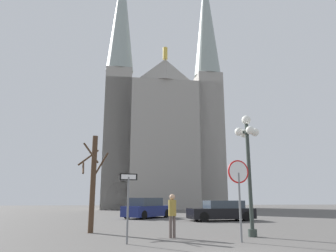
% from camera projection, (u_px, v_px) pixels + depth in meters
% --- Properties ---
extents(cathedral, '(17.19, 11.87, 38.48)m').
position_uv_depth(cathedral, '(162.00, 130.00, 47.90)').
color(cathedral, gray).
rests_on(cathedral, ground).
extents(stop_sign, '(0.85, 0.22, 2.94)m').
position_uv_depth(stop_sign, '(239.00, 183.00, 11.71)').
color(stop_sign, slate).
rests_on(stop_sign, ground).
extents(one_way_arrow_sign, '(0.63, 0.17, 2.40)m').
position_uv_depth(one_way_arrow_sign, '(128.00, 199.00, 11.13)').
color(one_way_arrow_sign, slate).
rests_on(one_way_arrow_sign, ground).
extents(street_lamp, '(1.09, 1.09, 5.10)m').
position_uv_depth(street_lamp, '(248.00, 153.00, 13.59)').
color(street_lamp, '#2D3833').
rests_on(street_lamp, ground).
extents(bare_tree, '(1.46, 1.36, 4.46)m').
position_uv_depth(bare_tree, '(93.00, 180.00, 14.77)').
color(bare_tree, '#473323').
rests_on(bare_tree, ground).
extents(parked_car_near_navy, '(4.16, 4.33, 1.54)m').
position_uv_depth(parked_car_near_navy, '(147.00, 209.00, 24.57)').
color(parked_car_near_navy, navy).
rests_on(parked_car_near_navy, ground).
extents(parked_car_far_black, '(4.64, 2.28, 1.36)m').
position_uv_depth(parked_car_far_black, '(222.00, 211.00, 21.87)').
color(parked_car_far_black, black).
rests_on(parked_car_far_black, ground).
extents(pedestrian_walking, '(0.32, 0.32, 1.70)m').
position_uv_depth(pedestrian_walking, '(172.00, 211.00, 12.70)').
color(pedestrian_walking, '#594C47').
rests_on(pedestrian_walking, ground).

